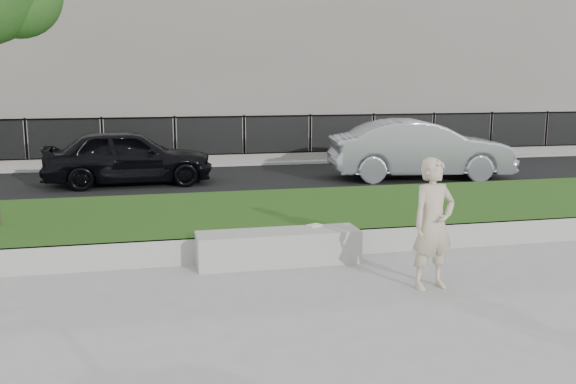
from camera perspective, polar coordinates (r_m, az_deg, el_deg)
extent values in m
plane|color=gray|center=(9.01, -1.75, -7.89)|extent=(90.00, 90.00, 0.00)
cube|color=#16380E|center=(11.82, -4.60, -2.56)|extent=(34.00, 4.00, 0.40)
cube|color=gray|center=(9.94, -2.93, -4.98)|extent=(34.00, 0.08, 0.40)
cube|color=black|center=(17.21, -7.29, 0.78)|extent=(34.00, 7.00, 0.04)
cube|color=gray|center=(21.65, -8.50, 2.76)|extent=(34.00, 3.00, 0.12)
cube|color=slate|center=(20.64, -8.29, 2.91)|extent=(32.00, 0.30, 0.24)
cube|color=black|center=(20.57, -8.33, 4.65)|extent=(32.00, 0.04, 1.50)
cube|color=black|center=(20.51, -8.38, 6.60)|extent=(32.00, 0.05, 0.05)
cube|color=black|center=(20.62, -8.30, 3.27)|extent=(32.00, 0.05, 0.05)
cube|color=slate|center=(28.55, -9.93, 14.40)|extent=(34.00, 10.00, 10.00)
cube|color=gray|center=(9.75, -0.86, -4.94)|extent=(2.47, 0.62, 0.50)
imported|color=#C2B095|center=(8.70, 12.78, -2.79)|extent=(0.71, 0.54, 1.76)
cube|color=beige|center=(10.02, 2.38, -2.98)|extent=(0.26, 0.24, 0.02)
imported|color=black|center=(17.16, -13.99, 3.07)|extent=(4.34, 1.84, 1.46)
imported|color=#95979D|center=(18.00, 11.67, 3.73)|extent=(5.11, 2.37, 1.62)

